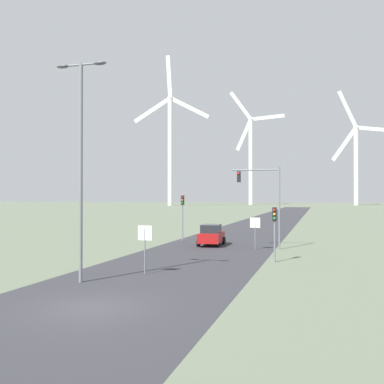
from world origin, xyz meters
The scene contains 12 objects.
ground_plane centered at (0.00, 0.00, 0.00)m, with size 600.00×600.00×0.00m, color #5B6651.
road_surface centered at (0.00, 48.00, 0.00)m, with size 10.00×240.00×0.01m.
streetlamp centered at (-2.98, 4.37, 6.73)m, with size 2.76×0.32×10.93m.
stop_sign_near centered at (-0.81, 7.45, 1.86)m, with size 0.81×0.07×2.66m.
stop_sign_far centered at (3.46, 20.37, 1.80)m, with size 0.81×0.07×2.57m.
traffic_light_post_near_left centered at (-4.30, 25.81, 3.18)m, with size 0.28×0.34×4.36m.
traffic_light_post_near_right centered at (5.62, 13.92, 2.62)m, with size 0.28×0.33×3.56m.
traffic_light_mast_overhead centered at (4.03, 21.21, 4.67)m, with size 3.95×0.35×6.69m.
car_approaching centered at (-0.64, 22.45, 0.91)m, with size 2.11×4.23×1.83m.
wind_turbine_far_left centered at (-58.80, 182.91, 30.77)m, with size 34.58×8.66×70.32m.
wind_turbine_left centered at (-26.10, 217.19, 27.29)m, with size 27.89×7.66×59.15m.
wind_turbine_center centered at (25.65, 218.48, 24.32)m, with size 30.99×8.30×56.53m.
Camera 1 is at (8.45, -15.54, 4.26)m, focal length 42.00 mm.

